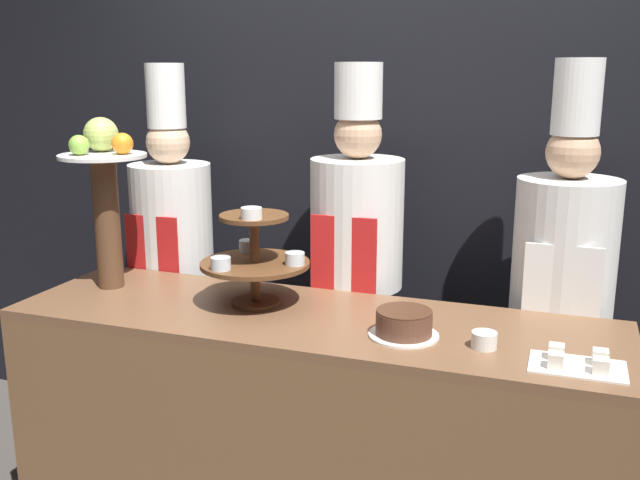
{
  "coord_description": "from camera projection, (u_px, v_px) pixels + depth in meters",
  "views": [
    {
      "loc": [
        0.82,
        -1.9,
        1.79
      ],
      "look_at": [
        0.0,
        0.42,
        1.2
      ],
      "focal_mm": 40.0,
      "sensor_mm": 36.0,
      "label": 1
    }
  ],
  "objects": [
    {
      "name": "buffet_counter",
      "position": [
        311.0,
        438.0,
        2.6
      ],
      "size": [
        2.15,
        0.63,
        0.95
      ],
      "color": "brown",
      "rests_on": "ground_plane"
    },
    {
      "name": "cake_round",
      "position": [
        404.0,
        324.0,
        2.29
      ],
      "size": [
        0.23,
        0.23,
        0.09
      ],
      "color": "white",
      "rests_on": "buffet_counter"
    },
    {
      "name": "chef_center_left",
      "position": [
        356.0,
        265.0,
        2.93
      ],
      "size": [
        0.38,
        0.38,
        1.81
      ],
      "color": "black",
      "rests_on": "ground_plane"
    },
    {
      "name": "wall_back",
      "position": [
        377.0,
        158.0,
        3.18
      ],
      "size": [
        10.0,
        0.06,
        2.8
      ],
      "color": "black",
      "rests_on": "ground_plane"
    },
    {
      "name": "tiered_stand",
      "position": [
        255.0,
        256.0,
        2.57
      ],
      "size": [
        0.4,
        0.4,
        0.38
      ],
      "color": "brown",
      "rests_on": "buffet_counter"
    },
    {
      "name": "cup_white",
      "position": [
        484.0,
        340.0,
        2.2
      ],
      "size": [
        0.08,
        0.08,
        0.05
      ],
      "color": "white",
      "rests_on": "buffet_counter"
    },
    {
      "name": "fruit_pedestal",
      "position": [
        105.0,
        184.0,
        2.75
      ],
      "size": [
        0.33,
        0.33,
        0.66
      ],
      "color": "brown",
      "rests_on": "buffet_counter"
    },
    {
      "name": "cake_square_tray",
      "position": [
        578.0,
        362.0,
        2.05
      ],
      "size": [
        0.27,
        0.17,
        0.05
      ],
      "color": "white",
      "rests_on": "buffet_counter"
    },
    {
      "name": "chef_center_right",
      "position": [
        561.0,
        290.0,
        2.67
      ],
      "size": [
        0.38,
        0.38,
        1.83
      ],
      "color": "black",
      "rests_on": "ground_plane"
    },
    {
      "name": "chef_left",
      "position": [
        173.0,
        254.0,
        3.21
      ],
      "size": [
        0.36,
        0.36,
        1.81
      ],
      "color": "black",
      "rests_on": "ground_plane"
    }
  ]
}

